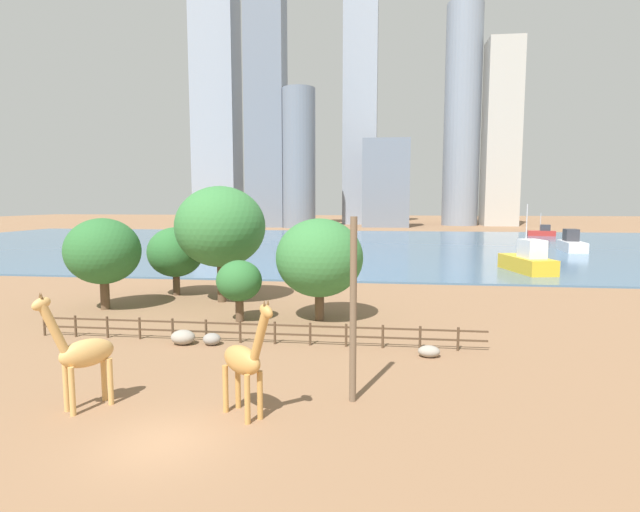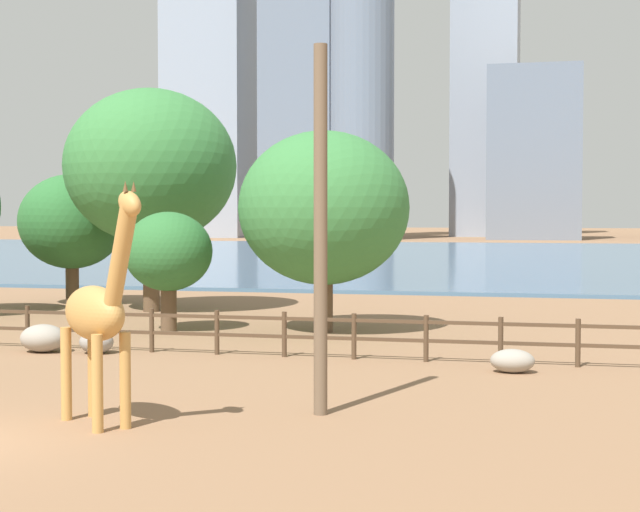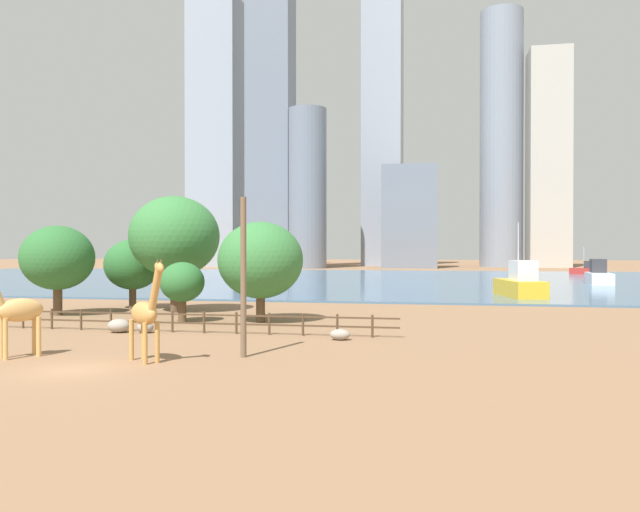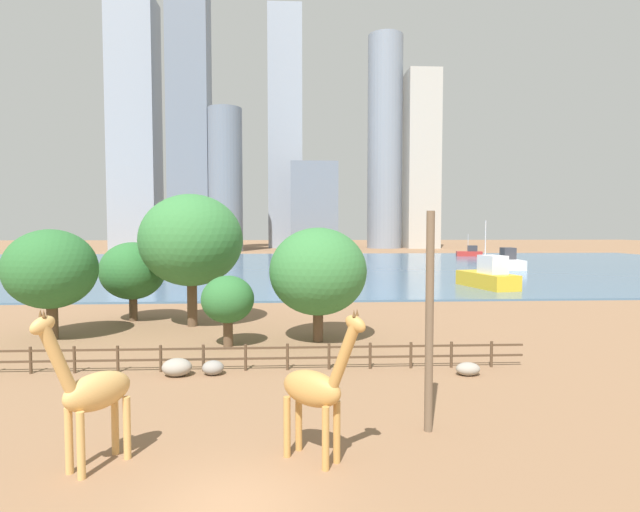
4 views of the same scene
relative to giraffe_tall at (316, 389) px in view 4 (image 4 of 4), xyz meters
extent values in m
plane|color=#8C6647|center=(-2.24, 77.64, -2.19)|extent=(400.00, 400.00, 0.00)
cube|color=#476B8C|center=(-2.24, 74.64, -2.09)|extent=(180.00, 86.00, 0.20)
cylinder|color=#C18C47|center=(0.61, -0.12, -1.27)|extent=(0.30, 0.30, 1.85)
cylinder|color=#C18C47|center=(0.25, -0.57, -1.27)|extent=(0.30, 0.30, 1.85)
cylinder|color=#C18C47|center=(-0.51, 0.78, -1.27)|extent=(0.30, 0.30, 1.85)
cylinder|color=#C18C47|center=(-0.87, 0.33, -1.27)|extent=(0.30, 0.30, 1.85)
ellipsoid|color=#C18C47|center=(-0.13, 0.10, -0.02)|extent=(2.11, 1.92, 1.07)
cylinder|color=#C18C47|center=(0.76, -0.62, 1.15)|extent=(1.04, 0.93, 2.02)
ellipsoid|color=#C18C47|center=(1.06, -0.86, 2.10)|extent=(0.81, 0.75, 0.65)
cone|color=brown|center=(1.11, -0.79, 2.41)|extent=(0.14, 0.14, 0.20)
cone|color=brown|center=(1.01, -0.92, 2.41)|extent=(0.14, 0.14, 0.20)
cylinder|color=tan|center=(-6.53, -0.73, -1.25)|extent=(0.31, 0.31, 1.89)
cylinder|color=tan|center=(-7.01, -0.38, -1.25)|extent=(0.31, 0.31, 1.89)
cylinder|color=tan|center=(-5.67, 0.46, -1.25)|extent=(0.31, 0.31, 1.89)
cylinder|color=tan|center=(-6.15, 0.80, -1.25)|extent=(0.31, 0.31, 1.89)
ellipsoid|color=tan|center=(-6.34, 0.04, 0.03)|extent=(1.91, 2.18, 1.10)
cylinder|color=tan|center=(-7.02, -0.89, 1.23)|extent=(0.89, 1.05, 2.08)
ellipsoid|color=tan|center=(-7.24, -1.19, 2.21)|extent=(0.74, 0.84, 0.65)
cone|color=brown|center=(-7.17, -1.24, 2.53)|extent=(0.14, 0.14, 0.20)
cone|color=brown|center=(-7.30, -1.14, 2.53)|extent=(0.14, 0.14, 0.20)
cylinder|color=brown|center=(3.94, 2.01, 1.57)|extent=(0.28, 0.28, 7.52)
ellipsoid|color=gray|center=(7.55, 8.29, -1.89)|extent=(1.14, 0.82, 0.61)
ellipsoid|color=gray|center=(-6.15, 8.90, -1.78)|extent=(1.39, 1.11, 0.83)
ellipsoid|color=gray|center=(-4.49, 9.02, -1.85)|extent=(1.02, 0.90, 0.68)
cylinder|color=#4C3826|center=(-13.21, 9.64, -1.54)|extent=(0.14, 0.14, 1.30)
cylinder|color=#4C3826|center=(-11.17, 9.64, -1.54)|extent=(0.14, 0.14, 1.30)
cylinder|color=#4C3826|center=(-9.13, 9.64, -1.54)|extent=(0.14, 0.14, 1.30)
cylinder|color=#4C3826|center=(-7.09, 9.64, -1.54)|extent=(0.14, 0.14, 1.30)
cylinder|color=#4C3826|center=(-5.05, 9.64, -1.54)|extent=(0.14, 0.14, 1.30)
cylinder|color=#4C3826|center=(-3.01, 9.64, -1.54)|extent=(0.14, 0.14, 1.30)
cylinder|color=#4C3826|center=(-0.97, 9.64, -1.54)|extent=(0.14, 0.14, 1.30)
cylinder|color=#4C3826|center=(1.07, 9.64, -1.54)|extent=(0.14, 0.14, 1.30)
cylinder|color=#4C3826|center=(3.10, 9.64, -1.54)|extent=(0.14, 0.14, 1.30)
cylinder|color=#4C3826|center=(5.14, 9.64, -1.54)|extent=(0.14, 0.14, 1.30)
cylinder|color=#4C3826|center=(7.18, 9.64, -1.54)|extent=(0.14, 0.14, 1.30)
cylinder|color=#4C3826|center=(9.22, 9.64, -1.54)|extent=(0.14, 0.14, 1.30)
cube|color=#4C3826|center=(-2.24, 9.64, -1.09)|extent=(26.10, 0.08, 0.10)
cube|color=#4C3826|center=(-2.24, 9.64, -1.61)|extent=(26.10, 0.08, 0.10)
cylinder|color=brown|center=(-4.52, 14.67, -1.41)|extent=(0.56, 0.56, 1.56)
ellipsoid|color=#2D6B33|center=(-4.52, 14.67, 0.60)|extent=(3.08, 3.08, 2.77)
cylinder|color=brown|center=(0.82, 15.69, -1.22)|extent=(0.63, 0.63, 1.94)
ellipsoid|color=#387A3D|center=(0.82, 15.69, 2.12)|extent=(5.93, 5.93, 5.33)
cylinder|color=brown|center=(-15.71, 17.15, -1.08)|extent=(0.67, 0.67, 2.22)
ellipsoid|color=#2D6B33|center=(-15.71, 17.15, 2.22)|extent=(5.49, 5.49, 4.94)
cylinder|color=brown|center=(-12.69, 23.29, -1.27)|extent=(0.60, 0.60, 1.85)
ellipsoid|color=#2D6B33|center=(-12.69, 23.29, 1.57)|extent=(4.76, 4.76, 4.29)
cylinder|color=brown|center=(-7.85, 20.97, -0.58)|extent=(0.70, 0.70, 3.23)
ellipsoid|color=#387A3D|center=(-7.85, 20.97, 3.91)|extent=(7.18, 7.18, 6.47)
cube|color=#B22D28|center=(41.43, 103.04, -1.40)|extent=(6.20, 3.13, 1.18)
cube|color=#333338|center=(42.16, 102.92, -0.10)|extent=(2.35, 1.77, 1.42)
cylinder|color=silver|center=(41.14, 103.10, 1.26)|extent=(0.14, 0.14, 4.14)
cube|color=gold|center=(21.24, 40.80, -1.15)|extent=(4.64, 8.90, 1.69)
cube|color=silver|center=(21.45, 39.76, 0.72)|extent=(2.59, 3.39, 2.03)
cylinder|color=silver|center=(21.16, 41.21, 2.66)|extent=(0.14, 0.14, 5.93)
cube|color=silver|center=(35.01, 65.95, -1.20)|extent=(3.66, 8.20, 1.59)
cube|color=#333338|center=(35.11, 66.94, 0.55)|extent=(2.19, 3.04, 1.91)
cube|color=#B7B2A8|center=(43.48, 156.86, 28.03)|extent=(10.99, 10.82, 60.44)
cube|color=slate|center=(5.71, 144.78, 11.61)|extent=(14.69, 11.74, 27.60)
cube|color=slate|center=(-32.06, 140.07, 44.19)|extent=(12.03, 9.82, 92.77)
cube|color=#939EAD|center=(-3.55, 166.71, 39.63)|extent=(11.80, 15.94, 83.64)
cube|color=#939EAD|center=(-50.71, 147.47, 36.90)|extent=(14.25, 11.82, 78.19)
cylinder|color=slate|center=(-20.98, 136.31, 18.98)|extent=(10.13, 10.13, 42.35)
cylinder|color=gray|center=(30.91, 158.26, 34.13)|extent=(11.98, 11.98, 72.65)
camera|label=1|loc=(5.08, -17.60, 5.92)|focal=28.00mm
camera|label=2|loc=(8.50, -17.32, 1.91)|focal=55.00mm
camera|label=3|loc=(12.85, -26.01, 2.88)|focal=35.00mm
camera|label=4|loc=(-0.64, -14.49, 4.75)|focal=28.00mm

